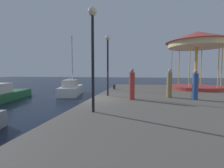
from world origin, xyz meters
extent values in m
plane|color=black|center=(0.00, 0.00, 0.00)|extent=(120.00, 120.00, 0.00)
cube|color=#5B564F|center=(6.62, 0.00, 0.40)|extent=(13.24, 22.81, 0.80)
cube|color=white|center=(-4.29, 6.42, 0.46)|extent=(2.92, 5.29, 0.92)
cube|color=beige|center=(-4.18, 5.93, 1.28)|extent=(1.76, 2.44, 0.71)
cylinder|color=silver|center=(-4.45, 7.11, 3.69)|extent=(0.12, 0.12, 5.54)
cylinder|color=silver|center=(-4.20, 6.01, 1.82)|extent=(0.58, 2.21, 0.08)
cube|color=#236638|center=(-8.80, 2.28, 0.35)|extent=(3.02, 5.84, 0.70)
cube|color=#4C6070|center=(-8.84, 2.51, 1.27)|extent=(1.24, 0.32, 0.36)
cylinder|color=#B23333|center=(8.42, 7.05, 0.95)|extent=(5.06, 5.06, 0.30)
cylinder|color=gold|center=(8.42, 7.05, 2.96)|extent=(0.28, 0.28, 3.72)
cylinder|color=#F2E099|center=(8.42, 7.05, 5.07)|extent=(5.27, 5.27, 0.50)
cone|color=#C63D38|center=(8.42, 7.05, 5.84)|extent=(5.86, 5.86, 1.03)
cylinder|color=gold|center=(10.70, 7.05, 2.96)|extent=(0.08, 0.08, 3.72)
cylinder|color=gold|center=(9.56, 9.03, 2.96)|extent=(0.08, 0.08, 3.72)
cylinder|color=gold|center=(7.28, 9.03, 2.96)|extent=(0.08, 0.08, 3.72)
cylinder|color=gold|center=(6.14, 7.05, 2.96)|extent=(0.08, 0.08, 3.72)
cylinder|color=gold|center=(7.28, 5.08, 2.96)|extent=(0.08, 0.08, 3.72)
cylinder|color=gold|center=(9.56, 5.08, 2.96)|extent=(0.08, 0.08, 3.72)
cylinder|color=black|center=(1.17, -3.42, 2.77)|extent=(0.12, 0.12, 3.94)
sphere|color=#F9E5B2|center=(1.17, -3.42, 4.92)|extent=(0.36, 0.36, 0.36)
cylinder|color=black|center=(0.85, 1.14, 2.72)|extent=(0.12, 0.12, 3.85)
sphere|color=#F9E5B2|center=(0.85, 1.14, 4.83)|extent=(0.36, 0.36, 0.36)
cylinder|color=#2D2D33|center=(0.55, 5.67, 1.00)|extent=(0.24, 0.24, 0.40)
cylinder|color=#937A4C|center=(5.00, 1.20, 1.62)|extent=(0.34, 0.34, 1.65)
sphere|color=tan|center=(5.00, 1.20, 2.57)|extent=(0.24, 0.24, 0.24)
cylinder|color=#2D4C8C|center=(6.37, 0.52, 1.59)|extent=(0.34, 0.34, 1.59)
sphere|color=tan|center=(6.37, 0.52, 2.51)|extent=(0.24, 0.24, 0.24)
cylinder|color=#B23833|center=(2.61, -0.10, 1.63)|extent=(0.34, 0.34, 1.66)
sphere|color=tan|center=(2.61, -0.10, 2.58)|extent=(0.24, 0.24, 0.24)
camera|label=1|loc=(3.13, -9.81, 2.50)|focal=25.62mm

